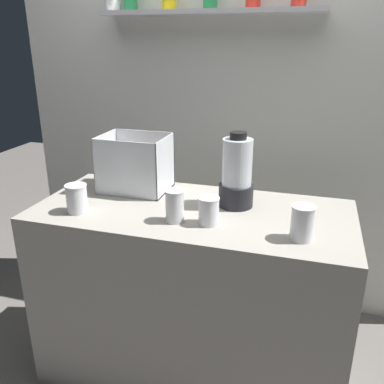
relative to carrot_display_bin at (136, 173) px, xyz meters
name	(u,v)px	position (x,y,z in m)	size (l,w,h in m)	color
ground_plane	(192,368)	(0.34, -0.16, -0.99)	(8.00, 8.00, 0.00)	slate
counter	(192,295)	(0.34, -0.16, -0.54)	(1.40, 0.64, 0.90)	#9E998E
back_wall_unit	(229,101)	(0.33, 0.61, 0.28)	(2.60, 0.24, 2.50)	silver
carrot_display_bin	(136,173)	(0.00, 0.00, 0.00)	(0.32, 0.25, 0.27)	white
blender_pitcher	(237,175)	(0.51, -0.06, 0.06)	(0.15, 0.15, 0.34)	black
juice_cup_orange_far_left	(77,200)	(-0.13, -0.33, -0.03)	(0.09, 0.09, 0.12)	white
juice_cup_beet_left	(175,207)	(0.31, -0.30, -0.03)	(0.08, 0.08, 0.14)	white
juice_cup_orange_middle	(209,212)	(0.44, -0.29, -0.03)	(0.09, 0.09, 0.12)	white
juice_cup_mango_right	(302,225)	(0.81, -0.32, -0.03)	(0.09, 0.09, 0.13)	white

